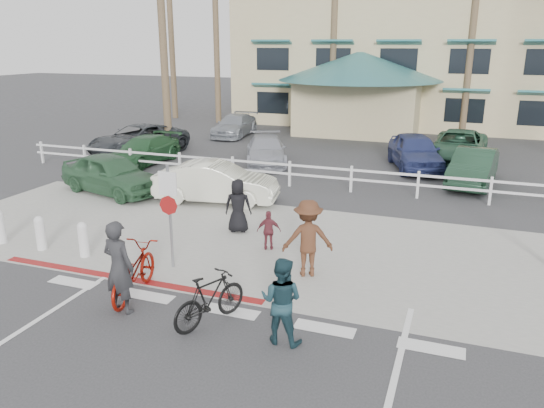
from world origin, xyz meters
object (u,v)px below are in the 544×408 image
at_px(bike_red, 133,272).
at_px(car_white_sedan, 216,183).
at_px(bike_black, 210,299).
at_px(car_red_compact, 111,174).
at_px(sign_post, 170,212).

xyz_separation_m(bike_red, car_white_sedan, (-1.42, 7.08, 0.14)).
xyz_separation_m(bike_black, car_red_compact, (-7.68, 7.32, 0.20)).
bearing_deg(sign_post, car_white_sedan, 104.71).
distance_m(bike_black, car_red_compact, 10.61).
bearing_deg(car_red_compact, sign_post, -117.03).
bearing_deg(car_white_sedan, car_red_compact, 84.60).
height_order(bike_black, car_red_compact, car_red_compact).
height_order(sign_post, car_white_sedan, sign_post).
bearing_deg(car_red_compact, bike_black, -117.80).
height_order(bike_red, car_white_sedan, car_white_sedan).
xyz_separation_m(bike_black, car_white_sedan, (-3.55, 7.61, 0.17)).
xyz_separation_m(bike_red, bike_black, (2.13, -0.53, -0.02)).
distance_m(sign_post, bike_red, 1.86).
bearing_deg(bike_red, sign_post, -100.57).
distance_m(bike_red, car_white_sedan, 7.22).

